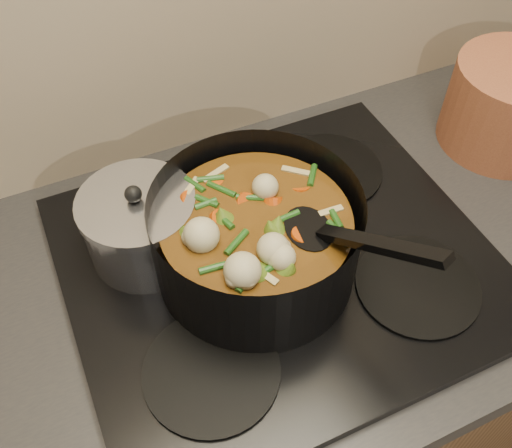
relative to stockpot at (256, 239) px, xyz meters
name	(u,v)px	position (x,y,z in m)	size (l,w,h in m)	color
counter	(272,390)	(0.04, 0.00, -0.54)	(2.64, 0.64, 0.91)	brown
stovetop	(278,261)	(0.04, 0.00, -0.08)	(0.62, 0.54, 0.03)	black
stockpot	(256,239)	(0.00, 0.00, 0.00)	(0.33, 0.38, 0.21)	black
saucepan	(141,226)	(-0.14, 0.10, -0.01)	(0.17, 0.17, 0.14)	silver
terracotta_crock	(510,105)	(0.53, 0.10, -0.01)	(0.22, 0.22, 0.15)	#995532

